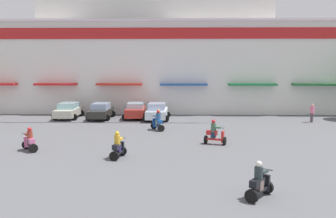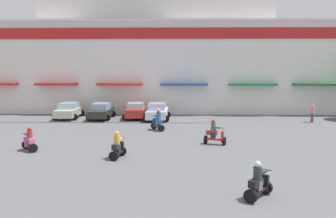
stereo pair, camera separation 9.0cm
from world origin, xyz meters
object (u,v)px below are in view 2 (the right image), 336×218
Objects in this scene: parked_car_1 at (101,111)px; scooter_rider_0 at (258,183)px; parked_car_0 at (69,110)px; scooter_rider_4 at (158,122)px; scooter_rider_1 at (215,134)px; scooter_rider_3 at (29,141)px; parked_car_2 at (136,111)px; scooter_rider_7 at (118,147)px; parked_car_3 at (157,112)px; pedestrian_1 at (159,118)px; pedestrian_0 at (312,112)px.

parked_car_1 reaches higher than scooter_rider_0.
scooter_rider_4 reaches higher than parked_car_0.
scooter_rider_4 is at bearing 107.85° from scooter_rider_0.
scooter_rider_1 is 11.28m from scooter_rider_3.
parked_car_2 is at bearing 119.95° from scooter_rider_1.
scooter_rider_3 is at bearing -169.60° from scooter_rider_1.
scooter_rider_4 is 1.04× the size of scooter_rider_7.
scooter_rider_3 is at bearing -97.36° from parked_car_1.
parked_car_3 is 2.84× the size of scooter_rider_0.
scooter_rider_1 is 1.05× the size of scooter_rider_7.
scooter_rider_4 is (-3.89, 4.83, -0.01)m from scooter_rider_1.
scooter_rider_3 is (-11.77, 7.33, -0.02)m from scooter_rider_0.
pedestrian_1 is (7.26, 7.26, 0.34)m from scooter_rider_3.
scooter_rider_0 is 1.04× the size of scooter_rider_3.
parked_car_0 is 2.76× the size of scooter_rider_4.
scooter_rider_0 is (13.30, -20.27, -0.14)m from parked_car_0.
pedestrian_0 reaches higher than scooter_rider_1.
pedestrian_0 reaches higher than scooter_rider_0.
scooter_rider_4 is (7.20, 6.87, 0.07)m from scooter_rider_3.
parked_car_3 is 2.96× the size of scooter_rider_3.
scooter_rider_7 is at bearing 137.50° from scooter_rider_0.
parked_car_3 is 10.95m from scooter_rider_1.
parked_car_1 is at bearing 131.92° from scooter_rider_1.
parked_car_2 is 6.19m from pedestrian_1.
scooter_rider_1 is (6.28, -10.91, -0.10)m from parked_car_2.
scooter_rider_1 is at bearing 10.40° from scooter_rider_3.
scooter_rider_1 is 1.01× the size of scooter_rider_4.
scooter_rider_0 is at bearing -56.72° from parked_car_0.
parked_car_1 is (3.16, -0.36, -0.00)m from parked_car_0.
scooter_rider_3 is 23.36m from pedestrian_0.
pedestrian_0 is at bearing -4.60° from parked_car_3.
scooter_rider_4 is 0.98× the size of pedestrian_1.
parked_car_3 is (5.26, -0.44, 0.03)m from parked_car_1.
parked_car_3 reaches higher than scooter_rider_3.
pedestrian_0 is 13.85m from pedestrian_1.
scooter_rider_0 is (10.15, -19.91, -0.14)m from parked_car_1.
scooter_rider_1 is (4.21, -10.10, -0.11)m from parked_car_3.
scooter_rider_1 is 6.48m from pedestrian_1.
scooter_rider_1 reaches higher than scooter_rider_3.
scooter_rider_0 is 14.91m from scooter_rider_4.
scooter_rider_3 is at bearing -135.01° from pedestrian_1.
scooter_rider_7 is at bearing -147.45° from scooter_rider_1.
parked_car_1 is 2.72× the size of scooter_rider_7.
scooter_rider_4 is at bearing 78.37° from scooter_rider_7.
parked_car_1 is 3.20m from parked_car_2.
scooter_rider_7 is at bearing -101.63° from scooter_rider_4.
scooter_rider_3 is at bearing -151.81° from pedestrian_0.
parked_car_3 reaches higher than parked_car_0.
parked_car_3 is at bearing 93.47° from scooter_rider_4.
scooter_rider_3 is at bearing -119.55° from parked_car_3.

